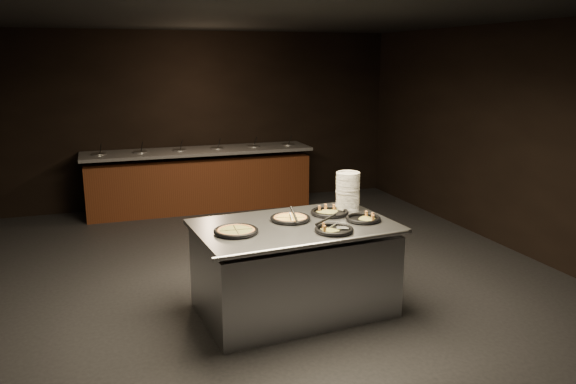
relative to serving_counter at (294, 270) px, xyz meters
The scene contains 11 objects.
room 1.21m from the serving_counter, 104.77° to the left, with size 7.02×8.02×2.92m.
salad_bar 4.19m from the serving_counter, 92.26° to the left, with size 3.70×0.83×1.18m.
serving_counter is the anchor object (origin of this frame).
plate_stack 1.02m from the serving_counter, 24.27° to the left, with size 0.25×0.25×0.40m, color silver.
pan_veggie_whole 0.78m from the serving_counter, behind, with size 0.41×0.41×0.04m.
pan_cheese_whole 0.51m from the serving_counter, 86.92° to the left, with size 0.40×0.40×0.04m.
pan_cheese_slices_a 0.71m from the serving_counter, 25.06° to the left, with size 0.39×0.39×0.04m.
pan_cheese_slices_b 0.66m from the serving_counter, 52.88° to the right, with size 0.36×0.36×0.04m.
pan_veggie_slices 0.84m from the serving_counter, ahead, with size 0.35×0.35×0.04m.
server_left 0.54m from the serving_counter, 95.45° to the left, with size 0.09×0.31×0.15m.
server_right 0.67m from the serving_counter, 48.33° to the right, with size 0.31×0.16×0.16m.
Camera 1 is at (-1.58, -5.49, 2.45)m, focal length 35.00 mm.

